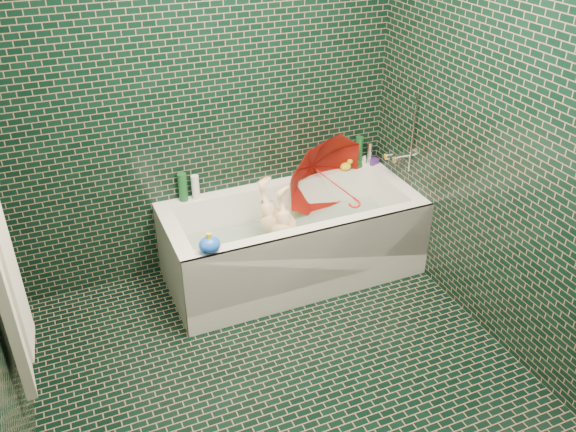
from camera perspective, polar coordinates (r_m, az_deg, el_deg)
name	(u,v)px	position (r m, az deg, el deg)	size (l,w,h in m)	color
floor	(292,392)	(3.46, 0.40, -16.17)	(2.80, 2.80, 0.00)	black
wall_back	(203,93)	(3.91, -7.96, 11.33)	(2.80, 2.80, 0.00)	black
wall_front	(510,426)	(1.77, 20.05, -17.96)	(2.80, 2.80, 0.00)	black
wall_right	(525,143)	(3.38, 21.26, 6.35)	(2.80, 2.80, 0.00)	black
bathtub	(294,248)	(4.17, 0.52, -3.00)	(1.70, 0.75, 0.55)	white
bath_mat	(292,253)	(4.22, 0.42, -3.51)	(1.35, 0.47, 0.01)	green
water	(293,236)	(4.14, 0.43, -1.86)	(1.48, 0.53, 0.00)	silver
towel	(1,268)	(2.84, -25.23, -4.41)	(0.08, 0.44, 1.12)	silver
faucet	(402,153)	(4.26, 10.65, 5.83)	(0.18, 0.19, 0.55)	silver
child	(284,240)	(4.07, -0.33, -2.30)	(0.33, 0.22, 0.92)	beige
umbrella	(335,184)	(4.21, 4.42, 3.01)	(0.63, 0.63, 0.55)	red
soap_bottle_a	(367,164)	(4.58, 7.38, 4.86)	(0.11, 0.11, 0.28)	white
soap_bottle_b	(376,165)	(4.57, 8.21, 4.76)	(0.08, 0.08, 0.18)	#44217C
soap_bottle_c	(357,169)	(4.50, 6.45, 4.42)	(0.13, 0.13, 0.16)	#154921
bottle_right_tall	(359,151)	(4.51, 6.64, 6.05)	(0.06, 0.06, 0.22)	#154921
bottle_right_pump	(369,153)	(4.54, 7.61, 5.84)	(0.05, 0.05, 0.17)	silver
bottle_left_tall	(183,187)	(4.06, -9.82, 2.67)	(0.06, 0.06, 0.19)	#154921
bottle_left_short	(195,187)	(4.08, -8.66, 2.68)	(0.05, 0.05, 0.17)	white
rubber_duck	(346,166)	(4.44, 5.49, 4.72)	(0.11, 0.08, 0.09)	yellow
bath_toy	(210,245)	(3.52, -7.35, -2.67)	(0.13, 0.11, 0.13)	blue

